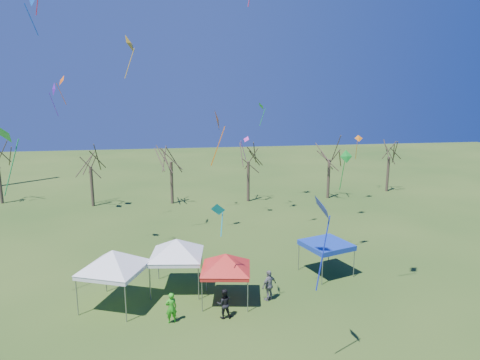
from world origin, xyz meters
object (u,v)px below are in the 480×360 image
object	(u,v)px
tree_4	(330,146)
person_green	(171,308)
person_grey	(269,285)
tree_2	(171,146)
tree_5	(390,145)
tree_1	(89,152)
tent_white_mid	(176,242)
person_dark	(224,304)
tent_white_west	(113,254)
tent_blue	(326,245)
tree_3	(248,147)
tent_red	(226,257)

from	to	relation	value
tree_4	person_green	distance (m)	30.74
tree_4	person_grey	size ratio (longest dim) A/B	4.23
tree_2	tree_5	world-z (taller)	tree_2
tree_1	person_green	bearing A→B (deg)	-71.85
tree_4	tent_white_mid	world-z (taller)	tree_4
tree_4	person_dark	distance (m)	29.16
tent_white_mid	person_dark	world-z (taller)	tent_white_mid
tent_white_west	tree_2	bearing A→B (deg)	81.51
person_grey	person_dark	world-z (taller)	person_grey
tent_blue	person_green	bearing A→B (deg)	-155.69
tree_2	tree_4	xyz separation A→B (m)	(17.72, -0.38, -0.23)
tree_5	tent_blue	size ratio (longest dim) A/B	2.12
tree_1	person_grey	bearing A→B (deg)	-59.31
tree_3	person_grey	distance (m)	23.62
tree_5	tent_blue	distance (m)	27.28
tent_white_west	person_grey	bearing A→B (deg)	-4.77
tree_1	tree_3	distance (m)	16.81
tent_white_mid	person_green	xyz separation A→B (m)	(-0.40, -3.93, -2.22)
tree_3	tent_white_mid	distance (m)	22.33
tree_1	tree_3	xyz separation A→B (m)	(16.80, -0.60, 0.29)
tree_4	tent_blue	world-z (taller)	tree_4
tree_4	person_green	size ratio (longest dim) A/B	4.65
tent_blue	person_dark	size ratio (longest dim) A/B	2.12
person_green	tree_2	bearing A→B (deg)	-106.01
tree_4	tree_5	size ratio (longest dim) A/B	1.06
tree_1	person_grey	world-z (taller)	tree_1
tent_white_west	tent_red	xyz separation A→B (m)	(6.37, -0.44, -0.41)
tent_red	tent_white_mid	bearing A→B (deg)	144.17
tent_red	person_green	world-z (taller)	tent_red
tent_white_west	tent_blue	world-z (taller)	tent_white_west
tent_white_west	tent_blue	size ratio (longest dim) A/B	1.17
tent_white_west	person_dark	bearing A→B (deg)	-21.06
tree_4	tree_5	world-z (taller)	tree_4
person_green	person_dark	xyz separation A→B (m)	(2.84, 0.03, -0.02)
tree_3	person_dark	size ratio (longest dim) A/B	4.76
tree_5	tent_white_mid	world-z (taller)	tree_5
tree_2	person_dark	xyz separation A→B (m)	(2.67, -24.79, -5.46)
tree_5	tent_red	xyz separation A→B (m)	(-23.08, -24.59, -2.98)
tent_white_west	person_dark	world-z (taller)	tent_white_west
tent_red	tree_4	bearing A→B (deg)	56.86
tent_white_west	tent_white_mid	xyz separation A→B (m)	(3.58, 1.58, -0.09)
tree_2	person_green	bearing A→B (deg)	-90.41
tent_white_west	person_green	bearing A→B (deg)	-36.45
tree_4	tree_5	xyz separation A→B (m)	(8.37, 2.06, -0.33)
tree_2	person_grey	bearing A→B (deg)	-76.58
tree_5	person_dark	size ratio (longest dim) A/B	4.49
person_dark	tree_4	bearing A→B (deg)	-119.01
tent_white_mid	tree_3	bearing A→B (deg)	68.31
tree_3	tent_blue	distance (m)	20.30
person_green	tent_white_mid	bearing A→B (deg)	-111.40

